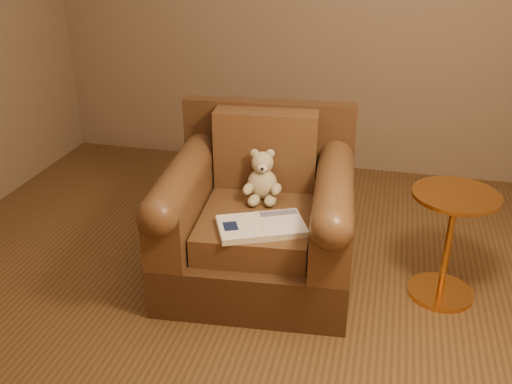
# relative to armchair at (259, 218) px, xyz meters

# --- Properties ---
(floor) EXTENTS (4.00, 4.00, 0.00)m
(floor) POSITION_rel_armchair_xyz_m (-0.15, -0.26, -0.37)
(floor) COLOR brown
(floor) RESTS_ON ground
(armchair) EXTENTS (1.14, 1.09, 0.95)m
(armchair) POSITION_rel_armchair_xyz_m (0.00, 0.00, 0.00)
(armchair) COLOR #412715
(armchair) RESTS_ON floor
(teddy_bear) EXTENTS (0.22, 0.25, 0.30)m
(teddy_bear) POSITION_rel_armchair_xyz_m (-0.00, 0.09, 0.20)
(teddy_bear) COLOR tan
(teddy_bear) RESTS_ON armchair
(guidebook) EXTENTS (0.53, 0.44, 0.04)m
(guidebook) POSITION_rel_armchair_xyz_m (0.08, -0.28, 0.10)
(guidebook) COLOR beige
(guidebook) RESTS_ON armchair
(side_table) EXTENTS (0.46, 0.46, 0.64)m
(side_table) POSITION_rel_armchair_xyz_m (1.06, 0.01, -0.02)
(side_table) COLOR gold
(side_table) RESTS_ON floor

